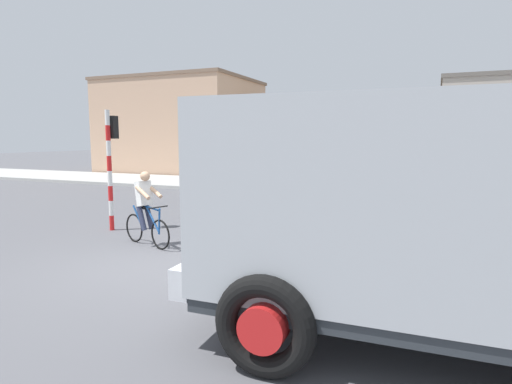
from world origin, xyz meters
TOP-DOWN VIEW (x-y plane):
  - ground_plane at (0.00, 0.00)m, footprint 120.00×120.00m
  - sidewalk_far at (0.00, 13.11)m, footprint 80.00×5.00m
  - truck_foreground at (4.93, -1.50)m, footprint 5.49×2.96m
  - cyclist at (-1.14, 1.17)m, footprint 1.65×0.70m
  - traffic_light_pole at (-3.05, 2.25)m, footprint 0.24×0.43m
  - car_red_near at (0.47, 5.54)m, footprint 4.29×2.63m
  - car_white_mid at (5.78, 5.69)m, footprint 4.20×2.29m
  - car_far_side at (3.41, 8.60)m, footprint 4.30×2.65m
  - building_corner_left at (-11.92, 19.51)m, footprint 9.99×7.71m
  - building_mid_block at (-1.00, 20.43)m, footprint 9.28×6.31m

SIDE VIEW (x-z plane):
  - ground_plane at x=0.00m, z-range 0.00..0.00m
  - sidewalk_far at x=0.00m, z-range 0.00..0.16m
  - car_red_near at x=0.47m, z-range 0.02..1.62m
  - car_white_mid at x=5.78m, z-range 0.02..1.62m
  - car_far_side at x=3.41m, z-range 0.02..1.62m
  - cyclist at x=-1.14m, z-range 0.00..1.72m
  - truck_foreground at x=4.93m, z-range 0.22..3.12m
  - building_mid_block at x=-1.00m, z-range 0.00..3.84m
  - traffic_light_pole at x=-3.05m, z-range 0.47..3.67m
  - building_corner_left at x=-11.92m, z-range 0.00..6.51m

